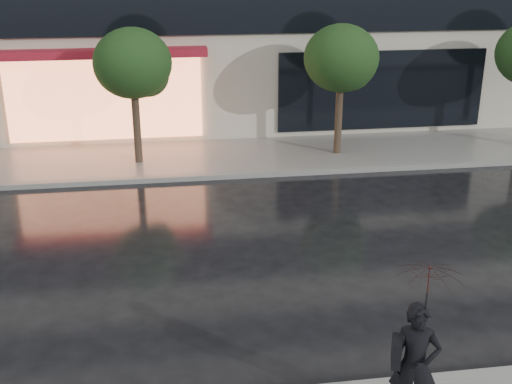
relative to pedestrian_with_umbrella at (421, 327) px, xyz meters
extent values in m
plane|color=black|center=(-0.84, 1.75, -1.55)|extent=(120.00, 120.00, 0.00)
cube|color=slate|center=(-0.84, 12.00, -1.49)|extent=(60.00, 3.50, 0.12)
cube|color=gray|center=(-0.84, 10.25, -1.48)|extent=(60.00, 0.25, 0.14)
cube|color=black|center=(-0.84, 13.69, 2.75)|extent=(28.00, 0.12, 1.60)
cube|color=#FF8C59|center=(-4.84, 13.67, 0.05)|extent=(6.00, 0.10, 2.60)
cube|color=maroon|center=(-4.84, 13.34, 1.50)|extent=(6.40, 0.70, 0.25)
cube|color=black|center=(4.16, 13.69, 0.05)|extent=(7.00, 0.10, 2.60)
cylinder|color=#33261C|center=(-3.84, 11.75, -0.45)|extent=(0.22, 0.22, 2.20)
ellipsoid|color=black|center=(-3.84, 11.75, 1.45)|extent=(2.20, 2.20, 1.98)
sphere|color=black|center=(-3.44, 11.95, 1.05)|extent=(1.20, 1.20, 1.20)
cylinder|color=#33261C|center=(2.16, 11.75, -0.45)|extent=(0.22, 0.22, 2.20)
ellipsoid|color=black|center=(2.16, 11.75, 1.45)|extent=(2.20, 2.20, 1.98)
sphere|color=black|center=(2.56, 11.95, 1.05)|extent=(1.20, 1.20, 1.20)
imported|color=black|center=(-0.03, 0.01, -0.57)|extent=(0.73, 0.59, 1.72)
imported|color=black|center=(0.03, -0.01, 0.50)|extent=(1.05, 1.06, 0.75)
cylinder|color=black|center=(0.03, -0.01, 0.06)|extent=(0.02, 0.02, 0.86)
cube|color=black|center=(-0.28, 0.04, -0.36)|extent=(0.21, 0.34, 0.37)
camera|label=1|loc=(-3.06, -6.53, 4.44)|focal=45.00mm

